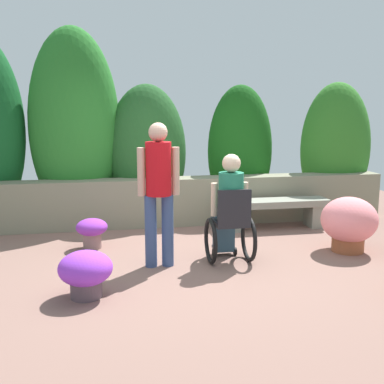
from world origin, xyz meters
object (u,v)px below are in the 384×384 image
stone_bench (275,209)px  person_standing_companion (159,185)px  flower_pot_red_accent (86,272)px  flower_pot_purple_near (349,223)px  person_in_wheelchair (229,212)px  flower_pot_small_foreground (92,230)px

stone_bench → person_standing_companion: person_standing_companion is taller
flower_pot_red_accent → flower_pot_purple_near: bearing=15.7°
stone_bench → flower_pot_red_accent: 3.59m
person_standing_companion → flower_pot_red_accent: size_ratio=3.15×
person_in_wheelchair → flower_pot_small_foreground: bearing=159.9°
person_in_wheelchair → flower_pot_red_accent: size_ratio=2.47×
flower_pot_purple_near → person_standing_companion: bearing=-177.0°
person_standing_companion → flower_pot_red_accent: (-0.83, -0.81, -0.71)m
person_standing_companion → flower_pot_small_foreground: size_ratio=4.05×
person_in_wheelchair → flower_pot_purple_near: bearing=11.0°
stone_bench → flower_pot_purple_near: (0.53, -1.31, 0.07)m
stone_bench → person_in_wheelchair: bearing=-125.4°
person_in_wheelchair → flower_pot_purple_near: (1.64, 0.11, -0.24)m
flower_pot_purple_near → flower_pot_small_foreground: flower_pot_purple_near is taller
person_in_wheelchair → flower_pot_red_accent: person_in_wheelchair is taller
flower_pot_small_foreground → flower_pot_red_accent: bearing=-90.9°
person_in_wheelchair → flower_pot_small_foreground: 1.91m
person_standing_companion → flower_pot_red_accent: person_standing_companion is taller
person_standing_companion → flower_pot_purple_near: bearing=4.7°
person_in_wheelchair → person_standing_companion: 0.93m
flower_pot_red_accent → person_standing_companion: bearing=44.2°
flower_pot_purple_near → flower_pot_small_foreground: size_ratio=1.73×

